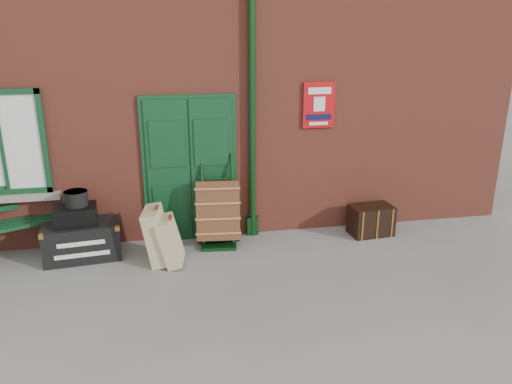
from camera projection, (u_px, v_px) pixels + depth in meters
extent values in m
plane|color=gray|center=(223.00, 280.00, 6.62)|extent=(80.00, 80.00, 0.00)
cube|color=#984331|center=(198.00, 94.00, 9.25)|extent=(10.00, 4.00, 4.00)
cube|color=#103C1E|center=(190.00, 171.00, 7.58)|extent=(1.42, 0.12, 2.32)
cube|color=white|center=(1.00, 143.00, 6.95)|extent=(1.20, 0.08, 1.50)
cylinder|color=black|center=(252.00, 111.00, 7.43)|extent=(0.10, 0.10, 4.00)
cube|color=red|center=(319.00, 105.00, 7.64)|extent=(0.50, 0.03, 0.70)
cube|color=#103C1E|center=(16.00, 223.00, 7.14)|extent=(1.76, 1.14, 0.05)
cube|color=#103C1E|center=(9.00, 198.00, 7.23)|extent=(1.58, 0.77, 0.46)
cube|color=black|center=(77.00, 227.00, 7.67)|extent=(0.28, 0.50, 0.52)
cube|color=black|center=(82.00, 241.00, 7.19)|extent=(1.11, 0.69, 0.53)
cube|color=black|center=(76.00, 215.00, 7.05)|extent=(0.62, 0.48, 0.26)
cylinder|color=black|center=(76.00, 198.00, 7.01)|extent=(0.35, 0.35, 0.21)
cube|color=tan|center=(157.00, 235.00, 7.01)|extent=(0.42, 0.60, 0.81)
cube|color=tan|center=(170.00, 241.00, 6.97)|extent=(0.42, 0.55, 0.70)
cube|color=black|center=(219.00, 245.00, 7.62)|extent=(0.55, 0.42, 0.05)
cylinder|color=black|center=(202.00, 201.00, 7.57)|extent=(0.08, 0.37, 1.32)
cylinder|color=black|center=(233.00, 200.00, 7.61)|extent=(0.08, 0.37, 1.32)
cylinder|color=black|center=(199.00, 234.00, 7.76)|extent=(0.08, 0.25, 0.25)
cylinder|color=black|center=(238.00, 233.00, 7.81)|extent=(0.08, 0.25, 0.25)
cube|color=brown|center=(218.00, 209.00, 7.61)|extent=(0.71, 0.76, 0.98)
cube|color=black|center=(371.00, 220.00, 8.01)|extent=(0.70, 0.49, 0.48)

